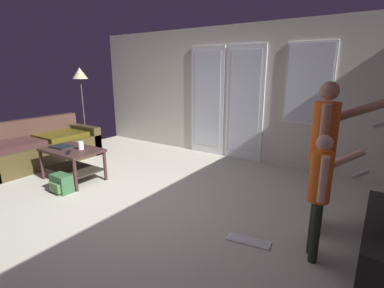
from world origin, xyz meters
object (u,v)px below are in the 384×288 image
object	(u,v)px
coffee_table	(72,157)
tv_remote_black	(68,152)
floor_lamp	(80,79)
person_child	(321,187)
person_adult	(325,144)
laptop_closed	(61,147)
leather_couch	(38,149)
loose_keyboard	(248,241)
cup_near_edge	(81,145)
backpack	(61,184)

from	to	relation	value
coffee_table	tv_remote_black	xyz separation A→B (m)	(0.16, -0.16, 0.15)
floor_lamp	tv_remote_black	xyz separation A→B (m)	(1.80, -1.59, -0.99)
person_child	floor_lamp	size ratio (longest dim) A/B	0.67
person_adult	tv_remote_black	distance (m)	3.46
floor_lamp	laptop_closed	bearing A→B (deg)	-45.89
leather_couch	loose_keyboard	xyz separation A→B (m)	(4.29, -0.20, -0.27)
laptop_closed	tv_remote_black	distance (m)	0.41
cup_near_edge	coffee_table	bearing A→B (deg)	-155.03
loose_keyboard	laptop_closed	xyz separation A→B (m)	(-3.22, 0.03, 0.51)
person_adult	laptop_closed	world-z (taller)	person_adult
floor_lamp	laptop_closed	world-z (taller)	floor_lamp
leather_couch	coffee_table	world-z (taller)	leather_couch
coffee_table	backpack	distance (m)	0.55
coffee_table	floor_lamp	size ratio (longest dim) A/B	0.54
loose_keyboard	laptop_closed	world-z (taller)	laptop_closed
person_adult	tv_remote_black	world-z (taller)	person_adult
laptop_closed	person_child	bearing A→B (deg)	-4.67
leather_couch	tv_remote_black	xyz separation A→B (m)	(1.45, -0.30, 0.24)
coffee_table	laptop_closed	size ratio (longest dim) A/B	2.94
person_child	backpack	distance (m)	3.39
person_adult	leather_couch	bearing A→B (deg)	-174.34
leather_couch	coffee_table	size ratio (longest dim) A/B	2.20
person_adult	floor_lamp	size ratio (longest dim) A/B	0.91
laptop_closed	backpack	bearing A→B (deg)	-41.95
coffee_table	tv_remote_black	bearing A→B (deg)	-44.88
laptop_closed	tv_remote_black	world-z (taller)	same
leather_couch	floor_lamp	bearing A→B (deg)	104.97
floor_lamp	cup_near_edge	bearing A→B (deg)	-37.36
person_child	laptop_closed	bearing A→B (deg)	-178.89
floor_lamp	loose_keyboard	bearing A→B (deg)	-17.80
leather_couch	floor_lamp	size ratio (longest dim) A/B	1.18
person_child	cup_near_edge	xyz separation A→B (m)	(-3.45, 0.02, -0.14)
coffee_table	tv_remote_black	distance (m)	0.28
floor_lamp	loose_keyboard	size ratio (longest dim) A/B	3.85
loose_keyboard	cup_near_edge	world-z (taller)	cup_near_edge
loose_keyboard	tv_remote_black	size ratio (longest dim) A/B	2.67
person_child	tv_remote_black	distance (m)	3.44
leather_couch	laptop_closed	world-z (taller)	leather_couch
floor_lamp	tv_remote_black	size ratio (longest dim) A/B	10.29
tv_remote_black	leather_couch	bearing A→B (deg)	-148.58
person_adult	backpack	size ratio (longest dim) A/B	5.15
person_child	cup_near_edge	world-z (taller)	person_child
leather_couch	floor_lamp	distance (m)	1.81
coffee_table	cup_near_edge	world-z (taller)	cup_near_edge
coffee_table	backpack	xyz separation A→B (m)	(0.29, -0.40, -0.24)
leather_couch	loose_keyboard	distance (m)	4.30
coffee_table	backpack	size ratio (longest dim) A/B	3.05
person_adult	person_child	bearing A→B (deg)	-80.89
person_adult	cup_near_edge	size ratio (longest dim) A/B	12.83
coffee_table	floor_lamp	xyz separation A→B (m)	(-1.63, 1.43, 1.14)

